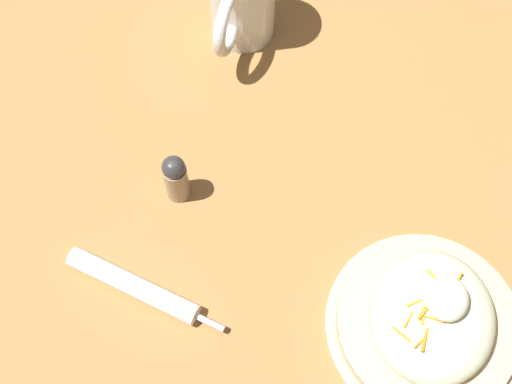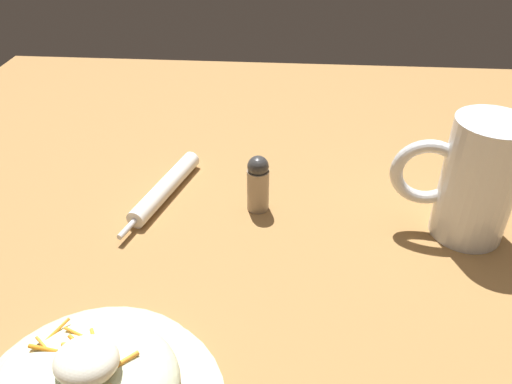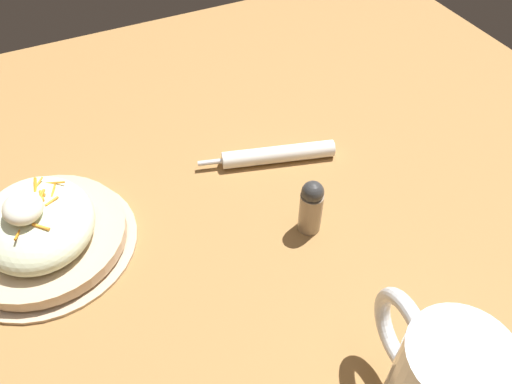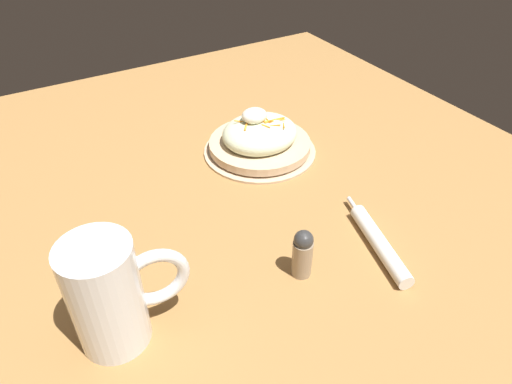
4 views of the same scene
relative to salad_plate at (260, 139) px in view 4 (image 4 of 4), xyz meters
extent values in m
plane|color=#9E703D|center=(0.21, 0.17, -0.03)|extent=(1.43, 1.43, 0.00)
cylinder|color=#D1B28E|center=(0.00, 0.00, -0.03)|extent=(0.23, 0.23, 0.01)
cylinder|color=#D1B28E|center=(0.00, 0.00, -0.01)|extent=(0.21, 0.21, 0.02)
ellipsoid|color=beige|center=(0.00, 0.00, 0.01)|extent=(0.15, 0.14, 0.06)
cylinder|color=orange|center=(0.00, 0.03, 0.04)|extent=(0.01, 0.02, 0.00)
cylinder|color=orange|center=(-0.02, 0.03, 0.04)|extent=(0.02, 0.01, 0.00)
cylinder|color=orange|center=(0.04, 0.01, 0.04)|extent=(0.02, 0.02, 0.01)
cylinder|color=orange|center=(-0.01, 0.02, 0.04)|extent=(0.02, 0.00, 0.01)
cylinder|color=orange|center=(-0.04, 0.01, 0.04)|extent=(0.03, 0.01, 0.00)
cylinder|color=orange|center=(-0.04, 0.01, 0.04)|extent=(0.02, 0.02, 0.00)
cylinder|color=orange|center=(-0.01, 0.01, 0.04)|extent=(0.01, 0.03, 0.00)
cylinder|color=orange|center=(0.03, -0.02, 0.04)|extent=(0.02, 0.01, 0.01)
cylinder|color=orange|center=(0.00, 0.01, 0.04)|extent=(0.03, 0.02, 0.01)
cylinder|color=orange|center=(-0.03, 0.03, 0.04)|extent=(0.02, 0.03, 0.01)
ellipsoid|color=white|center=(0.01, -0.01, 0.05)|extent=(0.05, 0.05, 0.03)
cylinder|color=white|center=(0.39, 0.29, 0.05)|extent=(0.09, 0.09, 0.16)
cylinder|color=orange|center=(0.39, 0.29, 0.03)|extent=(0.08, 0.08, 0.11)
cylinder|color=white|center=(0.39, 0.29, 0.09)|extent=(0.08, 0.08, 0.01)
torus|color=white|center=(0.33, 0.29, 0.05)|extent=(0.09, 0.03, 0.09)
cylinder|color=white|center=(-0.02, 0.34, -0.02)|extent=(0.07, 0.17, 0.03)
cylinder|color=silver|center=(-0.04, 0.24, -0.02)|extent=(0.02, 0.04, 0.01)
cylinder|color=gray|center=(0.12, 0.32, 0.00)|extent=(0.03, 0.03, 0.06)
sphere|color=#333333|center=(0.12, 0.32, 0.04)|extent=(0.03, 0.03, 0.03)
camera|label=1|loc=(-0.24, 0.15, 0.76)|focal=48.80mm
camera|label=2|loc=(0.16, -0.24, 0.38)|focal=35.22mm
camera|label=3|loc=(0.48, 0.07, 0.49)|focal=36.14mm
camera|label=4|loc=(0.42, 0.69, 0.49)|focal=32.81mm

